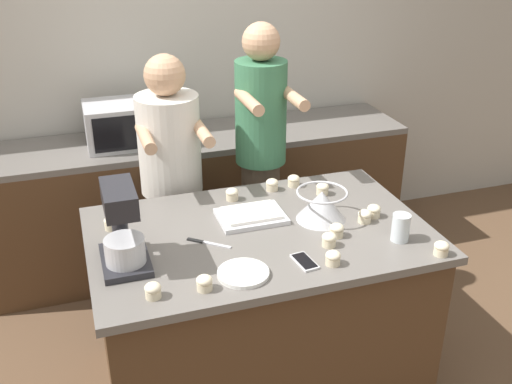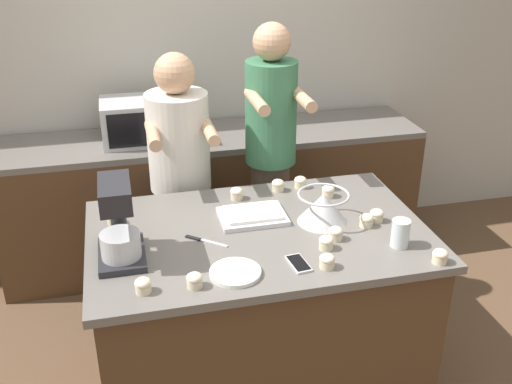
% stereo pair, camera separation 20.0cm
% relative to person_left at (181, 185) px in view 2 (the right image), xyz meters
% --- Properties ---
extents(ground_plane, '(16.00, 16.00, 0.00)m').
position_rel_person_left_xyz_m(ground_plane, '(0.28, -0.73, -0.84)').
color(ground_plane, brown).
extents(back_wall, '(10.00, 0.06, 2.70)m').
position_rel_person_left_xyz_m(back_wall, '(0.28, 0.92, 0.51)').
color(back_wall, '#B2ADA3').
rests_on(back_wall, ground_plane).
extents(island_counter, '(1.59, 1.01, 0.90)m').
position_rel_person_left_xyz_m(island_counter, '(0.28, -0.73, -0.38)').
color(island_counter, '#4C331E').
rests_on(island_counter, ground_plane).
extents(back_counter, '(2.80, 0.60, 0.91)m').
position_rel_person_left_xyz_m(back_counter, '(0.28, 0.57, -0.38)').
color(back_counter, '#4C331E').
rests_on(back_counter, ground_plane).
extents(person_left, '(0.36, 0.51, 1.59)m').
position_rel_person_left_xyz_m(person_left, '(0.00, 0.00, 0.00)').
color(person_left, '#33384C').
rests_on(person_left, ground_plane).
extents(person_right, '(0.31, 0.49, 1.73)m').
position_rel_person_left_xyz_m(person_right, '(0.53, -0.00, 0.09)').
color(person_right, brown).
rests_on(person_right, ground_plane).
extents(stand_mixer, '(0.20, 0.30, 0.37)m').
position_rel_person_left_xyz_m(stand_mixer, '(-0.36, -0.82, 0.23)').
color(stand_mixer, '#232328').
rests_on(stand_mixer, island_counter).
extents(mixing_bowl, '(0.25, 0.25, 0.15)m').
position_rel_person_left_xyz_m(mixing_bowl, '(0.60, -0.71, 0.14)').
color(mixing_bowl, '#BCBCC1').
rests_on(mixing_bowl, island_counter).
extents(baking_tray, '(0.32, 0.24, 0.04)m').
position_rel_person_left_xyz_m(baking_tray, '(0.28, -0.60, 0.08)').
color(baking_tray, silver).
rests_on(baking_tray, island_counter).
extents(microwave_oven, '(0.51, 0.35, 0.27)m').
position_rel_person_left_xyz_m(microwave_oven, '(-0.16, 0.57, 0.21)').
color(microwave_oven, '#B7B7BC').
rests_on(microwave_oven, back_counter).
extents(cell_phone, '(0.09, 0.15, 0.01)m').
position_rel_person_left_xyz_m(cell_phone, '(0.37, -1.05, 0.07)').
color(cell_phone, silver).
rests_on(cell_phone, island_counter).
extents(drinking_glass, '(0.08, 0.08, 0.13)m').
position_rel_person_left_xyz_m(drinking_glass, '(0.86, -1.01, 0.13)').
color(drinking_glass, silver).
rests_on(drinking_glass, island_counter).
extents(small_plate, '(0.22, 0.22, 0.02)m').
position_rel_person_left_xyz_m(small_plate, '(0.10, -1.06, 0.07)').
color(small_plate, white).
rests_on(small_plate, island_counter).
extents(knife, '(0.18, 0.15, 0.01)m').
position_rel_person_left_xyz_m(knife, '(0.01, -0.76, 0.07)').
color(knife, '#BCBCC1').
rests_on(knife, island_counter).
extents(cupcake_0, '(0.07, 0.07, 0.06)m').
position_rel_person_left_xyz_m(cupcake_0, '(0.61, -0.32, 0.10)').
color(cupcake_0, beige).
rests_on(cupcake_0, island_counter).
extents(cupcake_1, '(0.07, 0.07, 0.06)m').
position_rel_person_left_xyz_m(cupcake_1, '(0.86, -0.77, 0.10)').
color(cupcake_1, beige).
rests_on(cupcake_1, island_counter).
extents(cupcake_2, '(0.07, 0.07, 0.06)m').
position_rel_person_left_xyz_m(cupcake_2, '(0.25, -0.37, 0.10)').
color(cupcake_2, beige).
rests_on(cupcake_2, island_counter).
extents(cupcake_3, '(0.07, 0.07, 0.06)m').
position_rel_person_left_xyz_m(cupcake_3, '(0.79, -0.80, 0.10)').
color(cupcake_3, beige).
rests_on(cupcake_3, island_counter).
extents(cupcake_4, '(0.07, 0.07, 0.06)m').
position_rel_person_left_xyz_m(cupcake_4, '(-0.38, -0.49, 0.10)').
color(cupcake_4, beige).
rests_on(cupcake_4, island_counter).
extents(cupcake_5, '(0.07, 0.07, 0.06)m').
position_rel_person_left_xyz_m(cupcake_5, '(0.72, -0.46, 0.10)').
color(cupcake_5, beige).
rests_on(cupcake_5, island_counter).
extents(cupcake_6, '(0.07, 0.07, 0.06)m').
position_rel_person_left_xyz_m(cupcake_6, '(0.48, -0.33, 0.10)').
color(cupcake_6, beige).
rests_on(cupcake_6, island_counter).
extents(cupcake_7, '(0.07, 0.07, 0.06)m').
position_rel_person_left_xyz_m(cupcake_7, '(0.60, -0.89, 0.10)').
color(cupcake_7, beige).
rests_on(cupcake_7, island_counter).
extents(cupcake_8, '(0.07, 0.07, 0.06)m').
position_rel_person_left_xyz_m(cupcake_8, '(0.53, -0.96, 0.10)').
color(cupcake_8, beige).
rests_on(cupcake_8, island_counter).
extents(cupcake_9, '(0.07, 0.07, 0.06)m').
position_rel_person_left_xyz_m(cupcake_9, '(-0.28, -1.10, 0.10)').
color(cupcake_9, beige).
rests_on(cupcake_9, island_counter).
extents(cupcake_10, '(0.07, 0.07, 0.06)m').
position_rel_person_left_xyz_m(cupcake_10, '(-0.08, -1.11, 0.10)').
color(cupcake_10, beige).
rests_on(cupcake_10, island_counter).
extents(cupcake_11, '(0.07, 0.07, 0.06)m').
position_rel_person_left_xyz_m(cupcake_11, '(0.97, -1.18, 0.10)').
color(cupcake_11, beige).
rests_on(cupcake_11, island_counter).
extents(cupcake_12, '(0.07, 0.07, 0.06)m').
position_rel_person_left_xyz_m(cupcake_12, '(0.48, -1.10, 0.10)').
color(cupcake_12, beige).
rests_on(cupcake_12, island_counter).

